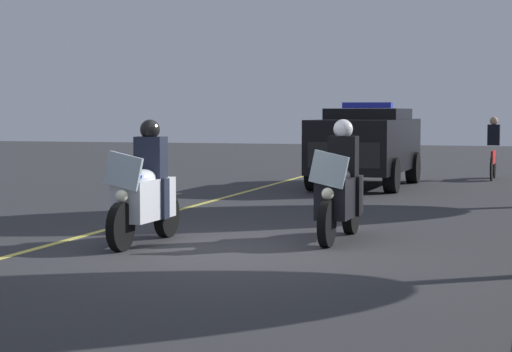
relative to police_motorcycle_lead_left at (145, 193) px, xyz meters
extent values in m
plane|color=#333335|center=(0.29, 1.30, -0.70)|extent=(80.00, 80.00, 0.00)
cube|color=#E0D14C|center=(0.29, -1.20, -0.70)|extent=(48.00, 0.12, 0.01)
cylinder|color=black|center=(0.76, -0.02, -0.38)|extent=(0.64, 0.14, 0.64)
cylinder|color=black|center=(-0.74, 0.02, -0.38)|extent=(0.64, 0.16, 0.64)
cube|color=silver|center=(0.03, 0.00, -0.08)|extent=(1.21, 0.47, 0.56)
ellipsoid|color=silver|center=(0.08, 0.00, 0.22)|extent=(0.57, 0.33, 0.24)
cube|color=silver|center=(0.66, -0.02, 0.35)|extent=(0.07, 0.56, 0.53)
sphere|color=#F9F4CC|center=(0.72, -0.02, 0.02)|extent=(0.17, 0.17, 0.17)
sphere|color=red|center=(0.53, -0.17, 0.28)|extent=(0.09, 0.09, 0.09)
sphere|color=#1933F2|center=(0.54, 0.15, 0.28)|extent=(0.09, 0.09, 0.09)
cube|color=black|center=(-0.20, 0.00, 0.48)|extent=(0.29, 0.41, 0.60)
cube|color=black|center=(-0.13, 0.20, -0.08)|extent=(0.18, 0.14, 0.56)
cube|color=black|center=(-0.14, -0.20, -0.08)|extent=(0.18, 0.14, 0.56)
sphere|color=black|center=(-0.18, 0.00, 0.88)|extent=(0.28, 0.28, 0.28)
cylinder|color=black|center=(-0.37, 2.49, -0.38)|extent=(0.64, 0.14, 0.64)
cylinder|color=black|center=(-1.87, 2.52, -0.38)|extent=(0.64, 0.16, 0.64)
cube|color=black|center=(-1.10, 2.51, -0.08)|extent=(1.21, 0.47, 0.56)
ellipsoid|color=black|center=(-1.05, 2.50, 0.22)|extent=(0.57, 0.33, 0.24)
cube|color=silver|center=(-0.47, 2.49, 0.35)|extent=(0.07, 0.56, 0.53)
sphere|color=#F9F4CC|center=(-0.41, 2.49, 0.02)|extent=(0.17, 0.17, 0.17)
sphere|color=red|center=(-0.61, 2.33, 0.28)|extent=(0.09, 0.09, 0.09)
sphere|color=#1933F2|center=(-0.60, 2.65, 0.28)|extent=(0.09, 0.09, 0.09)
cube|color=black|center=(-1.33, 2.51, 0.48)|extent=(0.29, 0.41, 0.60)
cube|color=black|center=(-1.27, 2.71, -0.08)|extent=(0.18, 0.14, 0.56)
cube|color=black|center=(-1.28, 2.31, -0.08)|extent=(0.18, 0.14, 0.56)
sphere|color=white|center=(-1.31, 2.51, 0.88)|extent=(0.28, 0.28, 0.28)
cube|color=black|center=(-10.74, 1.16, 0.32)|extent=(4.95, 2.02, 1.24)
cube|color=black|center=(-11.04, 1.17, 1.02)|extent=(2.44, 1.81, 0.36)
cube|color=#2633D8|center=(-10.84, 1.17, 1.28)|extent=(0.31, 1.21, 0.14)
cube|color=black|center=(-8.34, 1.10, 0.18)|extent=(0.16, 1.62, 0.56)
cylinder|color=black|center=(-9.17, 2.02, -0.30)|extent=(0.81, 0.30, 0.80)
cylinder|color=black|center=(-9.22, 0.22, -0.30)|extent=(0.81, 0.30, 0.80)
cylinder|color=black|center=(-12.27, 2.10, -0.30)|extent=(0.81, 0.30, 0.80)
cylinder|color=black|center=(-12.31, 0.30, -0.30)|extent=(0.81, 0.30, 0.80)
cylinder|color=black|center=(-13.62, 3.99, -0.37)|extent=(0.66, 0.06, 0.66)
cylinder|color=black|center=(-14.72, 4.01, -0.37)|extent=(0.66, 0.06, 0.66)
cube|color=red|center=(-14.17, 4.00, -0.10)|extent=(1.00, 0.08, 0.36)
cube|color=black|center=(-14.22, 4.00, 0.50)|extent=(0.25, 0.33, 0.56)
sphere|color=tan|center=(-14.19, 4.00, 0.88)|extent=(0.22, 0.22, 0.22)
camera|label=1|loc=(12.06, 5.24, 1.13)|focal=66.61mm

